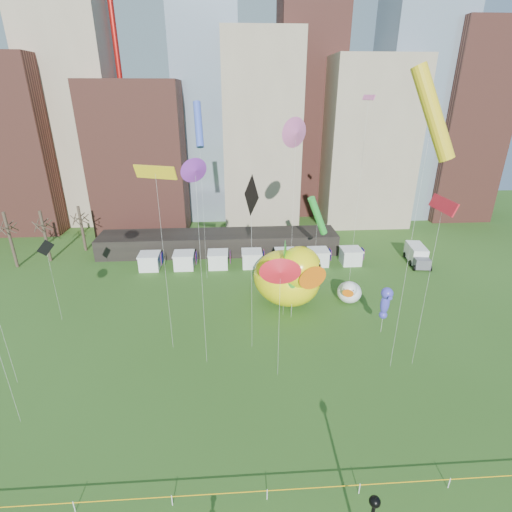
{
  "coord_description": "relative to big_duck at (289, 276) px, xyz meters",
  "views": [
    {
      "loc": [
        -1.78,
        -16.48,
        24.06
      ],
      "look_at": [
        0.05,
        11.72,
        12.0
      ],
      "focal_mm": 27.0,
      "sensor_mm": 36.0,
      "label": 1
    }
  ],
  "objects": [
    {
      "name": "small_duck",
      "position": [
        7.51,
        -0.23,
        -2.31
      ],
      "size": [
        4.13,
        4.55,
        3.18
      ],
      "rotation": [
        0.0,
        0.0,
        -0.39
      ],
      "color": "white",
      "rests_on": "ground"
    },
    {
      "name": "kite_8",
      "position": [
        -2.82,
        -12.99,
        6.71
      ],
      "size": [
        2.34,
        0.37,
        11.65
      ],
      "color": "silver",
      "rests_on": "ground"
    },
    {
      "name": "kite_1",
      "position": [
        8.01,
        1.62,
        19.17
      ],
      "size": [
        0.94,
        1.7,
        23.82
      ],
      "color": "silver",
      "rests_on": "ground"
    },
    {
      "name": "kite_3",
      "position": [
        4.13,
        4.74,
        5.92
      ],
      "size": [
        3.21,
        1.95,
        12.32
      ],
      "color": "silver",
      "rests_on": "ground"
    },
    {
      "name": "vendor_tents",
      "position": [
        -3.86,
        11.27,
        -2.66
      ],
      "size": [
        33.24,
        2.8,
        2.4
      ],
      "color": "white",
      "rests_on": "ground"
    },
    {
      "name": "kite_12",
      "position": [
        -13.02,
        -8.21,
        14.02
      ],
      "size": [
        3.76,
        1.82,
        18.44
      ],
      "color": "silver",
      "rests_on": "ground"
    },
    {
      "name": "bare_trees",
      "position": [
        -35.05,
        15.81,
        0.24
      ],
      "size": [
        8.44,
        6.44,
        8.5
      ],
      "color": "#382B21",
      "rests_on": "ground"
    },
    {
      "name": "kite_2",
      "position": [
        -4.95,
        -8.57,
        11.89
      ],
      "size": [
        1.08,
        3.68,
        17.71
      ],
      "color": "silver",
      "rests_on": "ground"
    },
    {
      "name": "box_truck",
      "position": [
        21.24,
        10.89,
        -2.44
      ],
      "size": [
        3.07,
        6.33,
        2.59
      ],
      "rotation": [
        0.0,
        0.0,
        -0.13
      ],
      "color": "white",
      "rests_on": "ground"
    },
    {
      "name": "kite_9",
      "position": [
        0.12,
        -0.26,
        16.45
      ],
      "size": [
        2.31,
        2.56,
        21.77
      ],
      "color": "silver",
      "rests_on": "ground"
    },
    {
      "name": "seahorse_purple",
      "position": [
        9.22,
        -6.9,
        0.13
      ],
      "size": [
        1.29,
        1.6,
        5.45
      ],
      "rotation": [
        0.0,
        0.0,
        -0.03
      ],
      "color": "silver",
      "rests_on": "ground"
    },
    {
      "name": "ground",
      "position": [
        -4.88,
        -24.73,
        -3.77
      ],
      "size": [
        160.0,
        160.0,
        0.0
      ],
      "primitive_type": "plane",
      "color": "#2E551A",
      "rests_on": "ground"
    },
    {
      "name": "kite_4",
      "position": [
        8.05,
        -12.48,
        18.86
      ],
      "size": [
        4.07,
        3.01,
        26.05
      ],
      "color": "silver",
      "rests_on": "ground"
    },
    {
      "name": "kite_11",
      "position": [
        -0.96,
        -2.58,
        4.23
      ],
      "size": [
        0.69,
        2.54,
        9.39
      ],
      "color": "silver",
      "rests_on": "ground"
    },
    {
      "name": "kite_5",
      "position": [
        -10.39,
        7.65,
        16.71
      ],
      "size": [
        1.32,
        3.24,
        23.17
      ],
      "color": "silver",
      "rests_on": "ground"
    },
    {
      "name": "skyline",
      "position": [
        -2.63,
        36.34,
        17.67
      ],
      "size": [
        101.0,
        23.0,
        68.0
      ],
      "color": "brown",
      "rests_on": "ground"
    },
    {
      "name": "pavilion",
      "position": [
        -8.88,
        17.27,
        -2.17
      ],
      "size": [
        38.0,
        6.0,
        3.2
      ],
      "primitive_type": "cube",
      "color": "black",
      "rests_on": "ground"
    },
    {
      "name": "kite_10",
      "position": [
        -26.47,
        -2.03,
        4.9
      ],
      "size": [
        1.46,
        1.15,
        9.78
      ],
      "color": "silver",
      "rests_on": "ground"
    },
    {
      "name": "big_duck",
      "position": [
        0.0,
        0.0,
        0.0
      ],
      "size": [
        10.66,
        11.76,
        8.2
      ],
      "rotation": [
        0.0,
        0.0,
        0.39
      ],
      "color": "#FFF00D",
      "rests_on": "ground"
    },
    {
      "name": "seahorse_green",
      "position": [
        -0.11,
        -3.39,
        1.39
      ],
      "size": [
        1.87,
        2.09,
        6.94
      ],
      "rotation": [
        0.0,
        0.0,
        0.38
      ],
      "color": "silver",
      "rests_on": "ground"
    },
    {
      "name": "caution_tape",
      "position": [
        -4.88,
        -24.73,
        -3.09
      ],
      "size": [
        50.0,
        0.06,
        0.9
      ],
      "color": "white",
      "rests_on": "ground"
    },
    {
      "name": "kite_0",
      "position": [
        10.32,
        -12.21,
        11.89
      ],
      "size": [
        0.61,
        3.52,
        16.26
      ],
      "color": "silver",
      "rests_on": "ground"
    },
    {
      "name": "kite_7",
      "position": [
        -9.46,
        -10.71,
        14.62
      ],
      "size": [
        1.41,
        1.57,
        19.37
      ],
      "color": "silver",
      "rests_on": "ground"
    }
  ]
}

